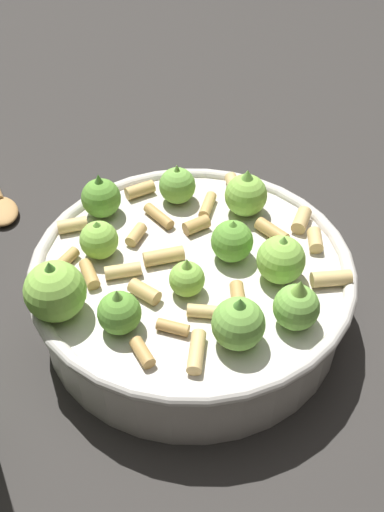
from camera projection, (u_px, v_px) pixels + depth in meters
name	position (u px, v px, depth m)	size (l,w,h in m)	color
ground_plane	(192.00, 313.00, 0.52)	(2.40, 2.40, 0.00)	#2D2B28
cooking_pan	(191.00, 282.00, 0.49)	(0.27, 0.27, 0.11)	beige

